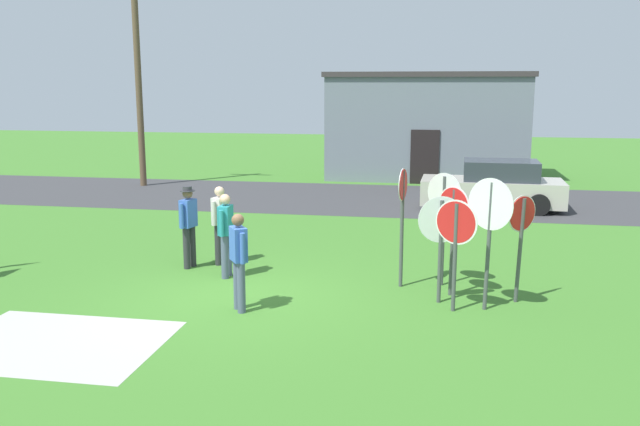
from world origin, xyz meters
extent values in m
plane|color=#3D7528|center=(0.00, 0.00, 0.00)|extent=(80.00, 80.00, 0.00)
cube|color=#38383A|center=(0.00, 11.12, 0.00)|extent=(60.00, 6.40, 0.01)
cube|color=#ADAAA3|center=(-2.04, -2.54, 0.00)|extent=(3.20, 2.40, 0.01)
cube|color=slate|center=(2.99, 16.75, 2.04)|extent=(7.89, 3.67, 4.09)
cube|color=#383333|center=(2.99, 16.75, 4.19)|extent=(8.09, 3.87, 0.20)
cube|color=black|center=(2.99, 14.89, 1.05)|extent=(1.10, 0.08, 2.10)
cylinder|color=brown|center=(-7.58, 12.59, 4.21)|extent=(0.24, 0.24, 8.41)
cube|color=#B7B2A3|center=(5.18, 9.99, 0.53)|extent=(4.35, 1.93, 0.76)
cube|color=#2D333D|center=(5.43, 9.99, 1.21)|extent=(2.28, 1.60, 0.60)
cylinder|color=black|center=(3.82, 9.13, 0.32)|extent=(0.65, 0.24, 0.64)
cylinder|color=black|center=(3.87, 10.93, 0.32)|extent=(0.65, 0.24, 0.64)
cylinder|color=black|center=(6.48, 9.05, 0.32)|extent=(0.65, 0.24, 0.64)
cylinder|color=black|center=(6.54, 10.85, 0.32)|extent=(0.65, 0.24, 0.64)
cylinder|color=#474C4C|center=(3.60, 0.42, 0.92)|extent=(0.09, 0.09, 1.84)
cylinder|color=white|center=(3.60, 0.42, 1.50)|extent=(0.80, 0.22, 0.82)
cylinder|color=red|center=(3.60, 0.43, 1.50)|extent=(0.74, 0.21, 0.76)
cylinder|color=#474C4C|center=(3.82, 0.90, 0.98)|extent=(0.12, 0.12, 1.96)
cylinder|color=white|center=(3.82, 0.90, 1.66)|extent=(0.55, 0.51, 0.73)
cylinder|color=red|center=(3.81, 0.89, 1.66)|extent=(0.51, 0.48, 0.67)
cylinder|color=#474C4C|center=(4.40, 0.20, 1.10)|extent=(0.14, 0.15, 2.21)
cylinder|color=white|center=(4.40, 0.20, 1.84)|extent=(0.72, 0.58, 0.88)
cylinder|color=red|center=(4.41, 0.21, 1.84)|extent=(0.67, 0.54, 0.82)
cylinder|color=#474C4C|center=(2.88, 1.26, 1.12)|extent=(0.08, 0.08, 2.23)
cylinder|color=white|center=(2.88, 1.26, 1.97)|extent=(0.13, 0.61, 0.62)
cylinder|color=red|center=(2.89, 1.26, 1.97)|extent=(0.12, 0.57, 0.58)
cylinder|color=#474C4C|center=(4.98, 0.67, 0.94)|extent=(0.14, 0.15, 1.88)
cylinder|color=white|center=(4.98, 0.67, 1.61)|extent=(0.52, 0.46, 0.65)
cylinder|color=red|center=(4.98, 0.66, 1.61)|extent=(0.48, 0.43, 0.61)
cylinder|color=#474C4C|center=(3.65, 1.48, 1.06)|extent=(0.10, 0.10, 2.12)
cylinder|color=white|center=(3.65, 1.48, 1.80)|extent=(0.63, 0.45, 0.76)
cylinder|color=red|center=(3.65, 1.49, 1.80)|extent=(0.59, 0.42, 0.71)
cylinder|color=#474C4C|center=(3.85, 0.00, 0.93)|extent=(0.09, 0.09, 1.87)
cylinder|color=white|center=(3.85, 0.00, 1.55)|extent=(0.68, 0.37, 0.76)
cylinder|color=red|center=(3.84, 0.00, 1.55)|extent=(0.63, 0.34, 0.71)
cylinder|color=#4C5670|center=(0.19, -0.53, 0.44)|extent=(0.14, 0.14, 0.88)
cylinder|color=#4C5670|center=(0.31, -0.72, 0.44)|extent=(0.14, 0.14, 0.88)
cube|color=#3860B7|center=(0.25, -0.63, 1.17)|extent=(0.38, 0.42, 0.58)
cylinder|color=#3860B7|center=(0.11, -0.43, 1.15)|extent=(0.09, 0.09, 0.52)
cylinder|color=#3860B7|center=(0.38, -0.82, 1.15)|extent=(0.09, 0.09, 0.52)
sphere|color=brown|center=(0.25, -0.63, 1.58)|extent=(0.21, 0.21, 0.21)
cylinder|color=#2D2D33|center=(-1.56, 1.95, 0.44)|extent=(0.14, 0.14, 0.88)
cylinder|color=#2D2D33|center=(-1.61, 1.73, 0.44)|extent=(0.14, 0.14, 0.88)
cube|color=#3860B7|center=(-1.59, 1.84, 1.17)|extent=(0.30, 0.40, 0.58)
cylinder|color=#3860B7|center=(-1.53, 2.07, 1.15)|extent=(0.09, 0.09, 0.52)
cylinder|color=#3860B7|center=(-1.64, 1.60, 1.15)|extent=(0.09, 0.09, 0.52)
sphere|color=brown|center=(-1.59, 1.84, 1.58)|extent=(0.21, 0.21, 0.21)
cylinder|color=#333338|center=(-1.59, 1.84, 1.64)|extent=(0.31, 0.31, 0.02)
cylinder|color=#333338|center=(-1.59, 1.84, 1.69)|extent=(0.19, 0.19, 0.09)
cylinder|color=#4C5670|center=(-0.60, 1.40, 0.44)|extent=(0.14, 0.14, 0.88)
cylinder|color=#4C5670|center=(-0.60, 1.18, 0.44)|extent=(0.14, 0.14, 0.88)
cube|color=teal|center=(-0.60, 1.29, 1.17)|extent=(0.23, 0.36, 0.58)
cylinder|color=teal|center=(-0.60, 1.53, 1.15)|extent=(0.09, 0.09, 0.52)
cylinder|color=teal|center=(-0.61, 1.05, 1.15)|extent=(0.09, 0.09, 0.52)
sphere|color=tan|center=(-0.60, 1.29, 1.58)|extent=(0.21, 0.21, 0.21)
cylinder|color=#2D2D33|center=(-1.00, 2.34, 0.44)|extent=(0.14, 0.14, 0.88)
cylinder|color=#2D2D33|center=(-1.06, 2.12, 0.44)|extent=(0.14, 0.14, 0.88)
cube|color=beige|center=(-1.03, 2.23, 1.17)|extent=(0.30, 0.40, 0.58)
cylinder|color=beige|center=(-0.97, 2.46, 1.15)|extent=(0.09, 0.09, 0.52)
cylinder|color=beige|center=(-1.09, 2.00, 1.15)|extent=(0.09, 0.09, 0.52)
sphere|color=beige|center=(-1.03, 2.23, 1.58)|extent=(0.21, 0.21, 0.21)
camera|label=1|loc=(3.52, -11.14, 3.81)|focal=37.50mm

